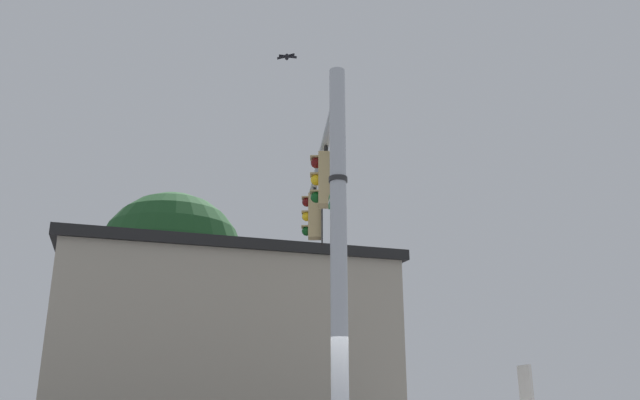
{
  "coord_description": "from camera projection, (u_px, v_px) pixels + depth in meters",
  "views": [
    {
      "loc": [
        -9.3,
        0.3,
        1.74
      ],
      "look_at": [
        3.14,
        0.29,
        5.6
      ],
      "focal_mm": 34.56,
      "sensor_mm": 36.0,
      "label": 1
    }
  ],
  "objects": [
    {
      "name": "signal_pole",
      "position": [
        339.0,
        273.0,
        9.39
      ],
      "size": [
        0.26,
        0.26,
        6.92
      ],
      "primitive_type": "cylinder",
      "color": "#ADB2B7",
      "rests_on": "ground"
    },
    {
      "name": "mast_arm",
      "position": [
        322.0,
        157.0,
        12.82
      ],
      "size": [
        5.37,
        0.66,
        0.17
      ],
      "primitive_type": "cylinder",
      "rotation": [
        0.0,
        1.57,
        0.09
      ],
      "color": "#ADB2B7"
    },
    {
      "name": "traffic_light_nearest_pole",
      "position": [
        325.0,
        180.0,
        11.81
      ],
      "size": [
        0.54,
        0.49,
        1.31
      ],
      "color": "black"
    },
    {
      "name": "traffic_light_mid_inner",
      "position": [
        314.0,
        216.0,
        14.29
      ],
      "size": [
        0.54,
        0.49,
        1.31
      ],
      "color": "black"
    },
    {
      "name": "street_name_sign",
      "position": [
        335.0,
        187.0,
        10.21
      ],
      "size": [
        1.47,
        0.3,
        0.22
      ],
      "color": "#147238"
    },
    {
      "name": "bird_flying",
      "position": [
        287.0,
        57.0,
        12.4
      ],
      "size": [
        0.24,
        0.4,
        0.12
      ],
      "color": "black"
    },
    {
      "name": "storefront_building",
      "position": [
        217.0,
        353.0,
        18.93
      ],
      "size": [
        10.42,
        11.51,
        5.67
      ],
      "color": "#A89E89",
      "rests_on": "ground"
    },
    {
      "name": "tree_by_storefront",
      "position": [
        170.0,
        265.0,
        21.17
      ],
      "size": [
        5.03,
        5.03,
        8.4
      ],
      "color": "#4C3823",
      "rests_on": "ground"
    }
  ]
}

